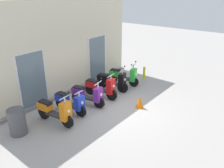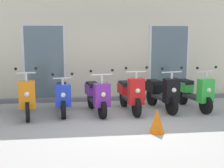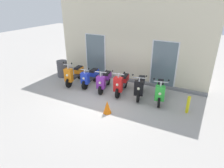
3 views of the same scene
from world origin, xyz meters
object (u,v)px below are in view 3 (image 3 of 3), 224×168
object	(u,v)px
scooter_black	(140,86)
curb_bollard	(188,105)
traffic_cone	(107,107)
trash_bin	(62,69)
scooter_blue	(90,77)
scooter_purple	(104,81)
scooter_orange	(74,74)
scooter_red	(122,83)
scooter_green	(160,91)

from	to	relation	value
scooter_black	curb_bollard	world-z (taller)	scooter_black
traffic_cone	trash_bin	distance (m)	4.62
scooter_blue	scooter_purple	world-z (taller)	scooter_purple
scooter_blue	scooter_orange	bearing A→B (deg)	-168.38
curb_bollard	scooter_black	bearing A→B (deg)	167.95
scooter_blue	scooter_red	size ratio (longest dim) A/B	0.93
scooter_green	trash_bin	bearing A→B (deg)	176.81
scooter_purple	scooter_green	distance (m)	2.67
scooter_red	traffic_cone	bearing A→B (deg)	-82.46
traffic_cone	scooter_orange	bearing A→B (deg)	149.07
scooter_orange	scooter_black	world-z (taller)	scooter_orange
scooter_purple	scooter_green	world-z (taller)	scooter_green
scooter_orange	traffic_cone	xyz separation A→B (m)	(2.87, -1.72, -0.25)
scooter_black	trash_bin	world-z (taller)	scooter_black
scooter_black	traffic_cone	world-z (taller)	scooter_black
scooter_purple	traffic_cone	size ratio (longest dim) A/B	2.97
scooter_black	curb_bollard	distance (m)	2.17
scooter_red	trash_bin	world-z (taller)	scooter_red
scooter_black	scooter_green	xyz separation A→B (m)	(0.90, -0.01, -0.00)
scooter_blue	scooter_red	xyz separation A→B (m)	(1.77, -0.06, 0.03)
scooter_orange	scooter_purple	bearing A→B (deg)	2.44
scooter_orange	trash_bin	xyz separation A→B (m)	(-1.19, 0.49, -0.06)
scooter_purple	scooter_red	distance (m)	0.89
scooter_blue	scooter_purple	distance (m)	0.88
scooter_red	curb_bollard	bearing A→B (deg)	-7.36
scooter_green	curb_bollard	world-z (taller)	scooter_green
scooter_green	traffic_cone	world-z (taller)	scooter_green
scooter_purple	trash_bin	world-z (taller)	scooter_purple
scooter_red	scooter_purple	bearing A→B (deg)	-177.13
scooter_green	scooter_orange	bearing A→B (deg)	-177.73
scooter_orange	trash_bin	bearing A→B (deg)	157.74
scooter_purple	traffic_cone	bearing A→B (deg)	-57.75
scooter_orange	scooter_red	bearing A→B (deg)	2.58
scooter_blue	traffic_cone	xyz separation A→B (m)	(2.01, -1.89, -0.20)
traffic_cone	trash_bin	world-z (taller)	trash_bin
scooter_orange	traffic_cone	world-z (taller)	scooter_orange
scooter_purple	scooter_black	world-z (taller)	scooter_black
scooter_purple	scooter_red	bearing A→B (deg)	2.87
scooter_blue	curb_bollard	distance (m)	4.78
scooter_green	traffic_cone	xyz separation A→B (m)	(-1.53, -1.89, -0.23)
curb_bollard	trash_bin	xyz separation A→B (m)	(-6.81, 0.75, 0.11)
scooter_blue	scooter_purple	bearing A→B (deg)	-6.66
curb_bollard	scooter_green	bearing A→B (deg)	160.02
scooter_red	scooter_green	size ratio (longest dim) A/B	1.04
scooter_orange	scooter_green	distance (m)	4.40
scooter_purple	curb_bollard	world-z (taller)	scooter_purple
scooter_blue	traffic_cone	distance (m)	2.77
scooter_blue	trash_bin	size ratio (longest dim) A/B	1.70
scooter_orange	trash_bin	world-z (taller)	scooter_orange
scooter_green	trash_bin	world-z (taller)	scooter_green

